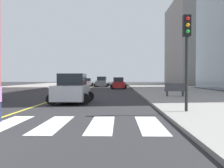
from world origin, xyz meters
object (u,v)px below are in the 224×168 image
at_px(car_gray_sixth, 102,82).
at_px(park_bench, 175,90).
at_px(car_silver_fourth, 72,89).
at_px(traffic_light_near_corner, 187,44).
at_px(car_yellow_nearest, 79,83).
at_px(car_white_seventh, 88,82).
at_px(car_green_fifth, 77,82).
at_px(car_red_second, 118,83).

distance_m(car_gray_sixth, park_bench, 30.35).
relative_size(car_silver_fourth, car_gray_sixth, 1.00).
bearing_deg(car_silver_fourth, traffic_light_near_corner, 138.09).
relative_size(car_yellow_nearest, car_white_seventh, 1.13).
bearing_deg(park_bench, car_green_fifth, 22.79).
relative_size(car_green_fifth, park_bench, 2.20).
bearing_deg(car_gray_sixth, car_white_seventh, -53.97).
bearing_deg(car_white_seventh, car_yellow_nearest, -90.92).
xyz_separation_m(car_gray_sixth, car_white_seventh, (-3.45, 5.19, -0.15)).
xyz_separation_m(car_yellow_nearest, park_bench, (11.59, -20.95, -0.18)).
bearing_deg(car_silver_fourth, car_gray_sixth, -90.24).
height_order(car_gray_sixth, park_bench, car_gray_sixth).
distance_m(car_silver_fourth, park_bench, 9.40).
height_order(car_green_fifth, car_white_seventh, car_green_fifth).
xyz_separation_m(car_white_seventh, traffic_light_near_corner, (10.06, -44.85, 2.58)).
height_order(car_yellow_nearest, traffic_light_near_corner, traffic_light_near_corner).
relative_size(car_yellow_nearest, park_bench, 2.34).
height_order(car_silver_fourth, car_green_fifth, car_silver_fourth).
xyz_separation_m(car_yellow_nearest, car_red_second, (6.60, -1.55, -0.02)).
xyz_separation_m(car_red_second, car_silver_fourth, (-3.13, -24.14, 0.09)).
bearing_deg(car_white_seventh, car_silver_fourth, -86.17).
height_order(traffic_light_near_corner, park_bench, traffic_light_near_corner).
xyz_separation_m(traffic_light_near_corner, park_bench, (1.64, 10.45, -2.67)).
bearing_deg(car_green_fifth, car_silver_fourth, -79.63).
relative_size(car_red_second, traffic_light_near_corner, 0.92).
relative_size(car_green_fifth, car_gray_sixth, 0.88).
relative_size(car_gray_sixth, car_white_seventh, 1.20).
bearing_deg(car_yellow_nearest, park_bench, -58.30).
height_order(car_red_second, car_gray_sixth, car_gray_sixth).
height_order(car_green_fifth, park_bench, car_green_fifth).
xyz_separation_m(car_silver_fourth, car_green_fifth, (-6.93, 45.32, -0.12)).
bearing_deg(car_gray_sixth, park_bench, 108.22).
bearing_deg(car_white_seventh, car_gray_sixth, -57.81).
distance_m(car_white_seventh, traffic_light_near_corner, 46.03).
xyz_separation_m(car_red_second, car_gray_sixth, (-3.26, 9.80, 0.08)).
bearing_deg(car_yellow_nearest, car_silver_fourth, -79.55).
height_order(car_red_second, car_green_fifth, car_red_second).
xyz_separation_m(car_gray_sixth, park_bench, (8.25, -29.20, -0.24)).
relative_size(traffic_light_near_corner, park_bench, 2.50).
distance_m(car_green_fifth, traffic_light_near_corner, 52.83).
height_order(car_green_fifth, traffic_light_near_corner, traffic_light_near_corner).
bearing_deg(car_green_fifth, park_bench, -67.99).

